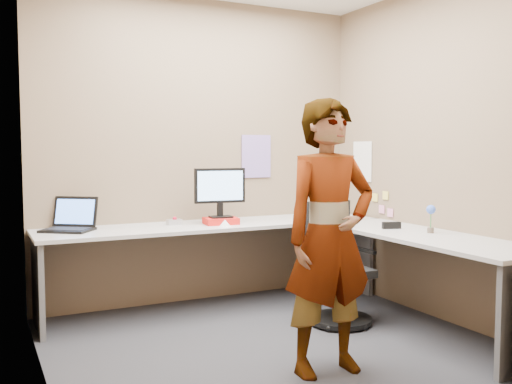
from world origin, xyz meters
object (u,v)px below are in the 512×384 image
monitor (220,188)px  person (330,237)px  office_chair (337,274)px  desk (293,247)px

monitor → person: bearing=-82.2°
monitor → office_chair: (0.67, -0.78, -0.65)m
office_chair → desk: bearing=140.5°
person → office_chair: bearing=53.7°
monitor → person: size_ratio=0.27×
office_chair → person: size_ratio=0.56×
desk → monitor: size_ratio=6.70×
office_chair → person: bearing=-125.1°
desk → person: bearing=-108.7°
desk → monitor: bearing=126.4°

